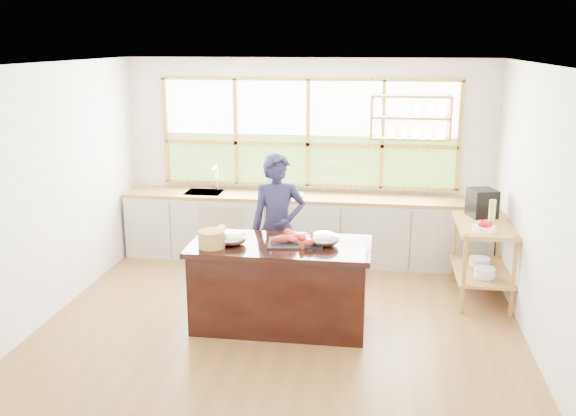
% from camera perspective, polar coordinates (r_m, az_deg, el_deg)
% --- Properties ---
extents(ground_plane, '(5.00, 5.00, 0.00)m').
position_cam_1_polar(ground_plane, '(7.08, -0.42, -9.67)').
color(ground_plane, brown).
extents(room_shell, '(5.02, 4.52, 2.71)m').
position_cam_1_polar(room_shell, '(7.05, 0.39, 5.16)').
color(room_shell, silver).
rests_on(room_shell, ground_plane).
extents(back_counter, '(4.90, 0.63, 0.90)m').
position_cam_1_polar(back_counter, '(8.73, 1.39, -1.73)').
color(back_counter, beige).
rests_on(back_counter, ground_plane).
extents(right_shelf_unit, '(0.62, 1.10, 0.90)m').
position_cam_1_polar(right_shelf_unit, '(7.72, 16.95, -3.43)').
color(right_shelf_unit, '#A77A3C').
rests_on(right_shelf_unit, ground_plane).
extents(island, '(1.85, 0.90, 0.90)m').
position_cam_1_polar(island, '(6.72, -0.69, -6.84)').
color(island, black).
rests_on(island, ground_plane).
extents(cook, '(0.71, 0.55, 1.71)m').
position_cam_1_polar(cook, '(7.29, -0.89, -1.77)').
color(cook, '#1B1B37').
rests_on(cook, ground_plane).
extents(potted_plant, '(0.15, 0.13, 0.24)m').
position_cam_1_polar(potted_plant, '(8.71, -1.59, 2.08)').
color(potted_plant, slate).
rests_on(potted_plant, back_counter).
extents(cutting_board, '(0.43, 0.35, 0.01)m').
position_cam_1_polar(cutting_board, '(8.64, 0.11, 1.21)').
color(cutting_board, green).
rests_on(cutting_board, back_counter).
extents(espresso_machine, '(0.37, 0.38, 0.33)m').
position_cam_1_polar(espresso_machine, '(7.89, 16.88, 0.44)').
color(espresso_machine, black).
rests_on(espresso_machine, right_shelf_unit).
extents(wine_bottle, '(0.09, 0.09, 0.30)m').
position_cam_1_polar(wine_bottle, '(7.51, 17.68, -0.43)').
color(wine_bottle, '#B0C357').
rests_on(wine_bottle, right_shelf_unit).
extents(fruit_bowl, '(0.26, 0.26, 0.11)m').
position_cam_1_polar(fruit_bowl, '(7.34, 17.07, -1.59)').
color(fruit_bowl, white).
rests_on(fruit_bowl, right_shelf_unit).
extents(slate_board, '(0.60, 0.47, 0.02)m').
position_cam_1_polar(slate_board, '(6.58, 0.63, -3.11)').
color(slate_board, black).
rests_on(slate_board, island).
extents(lobster_pile, '(0.52, 0.44, 0.08)m').
position_cam_1_polar(lobster_pile, '(6.56, 0.83, -2.71)').
color(lobster_pile, red).
rests_on(lobster_pile, slate_board).
extents(mixing_bowl_left, '(0.32, 0.32, 0.15)m').
position_cam_1_polar(mixing_bowl_left, '(6.57, -5.07, -2.66)').
color(mixing_bowl_left, '#B6B9BD').
rests_on(mixing_bowl_left, island).
extents(mixing_bowl_right, '(0.32, 0.32, 0.15)m').
position_cam_1_polar(mixing_bowl_right, '(6.52, 3.20, -2.75)').
color(mixing_bowl_right, '#B6B9BD').
rests_on(mixing_bowl_right, island).
extents(wine_glass, '(0.08, 0.08, 0.22)m').
position_cam_1_polar(wine_glass, '(6.29, 1.92, -2.50)').
color(wine_glass, white).
rests_on(wine_glass, island).
extents(wicker_basket, '(0.27, 0.27, 0.17)m').
position_cam_1_polar(wicker_basket, '(6.48, -6.81, -2.76)').
color(wicker_basket, '#B59248').
rests_on(wicker_basket, island).
extents(parchment_roll, '(0.12, 0.31, 0.08)m').
position_cam_1_polar(parchment_roll, '(6.88, -6.31, -2.13)').
color(parchment_roll, silver).
rests_on(parchment_roll, island).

